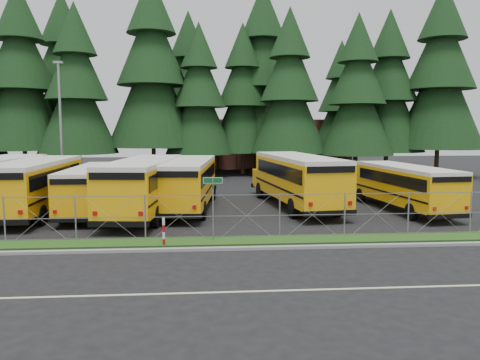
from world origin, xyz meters
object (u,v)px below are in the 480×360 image
at_px(street_sign, 213,195).
at_px(light_standard, 61,121).
at_px(bus_4, 188,184).
at_px(bus_2, 95,190).
at_px(bus_6, 296,181).
at_px(bus_east, 402,188).
at_px(bus_3, 146,187).
at_px(striped_bollard, 164,232).
at_px(bus_1, 38,187).

xyz_separation_m(street_sign, light_standard, (-11.69, 18.43, 3.47)).
distance_m(bus_4, street_sign, 8.46).
xyz_separation_m(bus_2, light_standard, (-4.99, 10.92, 4.15)).
bearing_deg(bus_2, light_standard, 113.81).
height_order(bus_4, bus_6, bus_6).
relative_size(bus_6, bus_east, 1.20).
height_order(bus_4, street_sign, bus_4).
bearing_deg(bus_2, bus_east, -2.50).
relative_size(bus_3, striped_bollard, 10.08).
distance_m(bus_3, bus_4, 2.88).
relative_size(street_sign, light_standard, 0.28).
bearing_deg(light_standard, bus_6, -29.85).
distance_m(street_sign, light_standard, 22.10).
distance_m(bus_4, striped_bollard, 9.02).
bearing_deg(bus_east, striped_bollard, -156.35).
xyz_separation_m(bus_2, striped_bollard, (4.62, -8.13, -0.75)).
bearing_deg(striped_bollard, bus_east, 29.22).
relative_size(bus_4, bus_east, 1.12).
distance_m(bus_east, striped_bollard, 15.53).
bearing_deg(bus_4, bus_3, -139.52).
xyz_separation_m(striped_bollard, light_standard, (-9.61, 19.04, 4.90)).
relative_size(street_sign, striped_bollard, 2.34).
height_order(bus_2, bus_east, bus_east).
bearing_deg(bus_2, bus_6, 4.70).
relative_size(bus_1, light_standard, 1.17).
relative_size(bus_3, street_sign, 4.30).
xyz_separation_m(bus_2, bus_4, (5.37, 0.82, 0.17)).
relative_size(bus_east, striped_bollard, 8.61).
bearing_deg(striped_bollard, street_sign, 16.41).
height_order(bus_3, light_standard, light_standard).
distance_m(bus_6, bus_east, 6.37).
relative_size(bus_3, bus_4, 1.04).
height_order(striped_bollard, light_standard, light_standard).
distance_m(bus_1, bus_4, 8.58).
relative_size(bus_3, bus_6, 0.98).
bearing_deg(bus_1, bus_2, 1.30).
xyz_separation_m(street_sign, striped_bollard, (-2.08, -0.61, -1.43)).
relative_size(bus_1, street_sign, 4.22).
xyz_separation_m(bus_2, bus_3, (3.01, -0.83, 0.23)).
bearing_deg(bus_3, bus_1, 179.11).
bearing_deg(striped_bollard, bus_1, 134.10).
relative_size(bus_1, striped_bollard, 9.89).
distance_m(bus_4, bus_6, 6.67).
xyz_separation_m(bus_1, bus_6, (15.20, 1.24, 0.07)).
distance_m(bus_6, street_sign, 10.18).
height_order(bus_4, striped_bollard, bus_4).
distance_m(bus_1, bus_6, 15.25).
height_order(bus_1, bus_4, bus_1).
distance_m(bus_3, bus_6, 9.23).
bearing_deg(street_sign, bus_east, 31.28).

